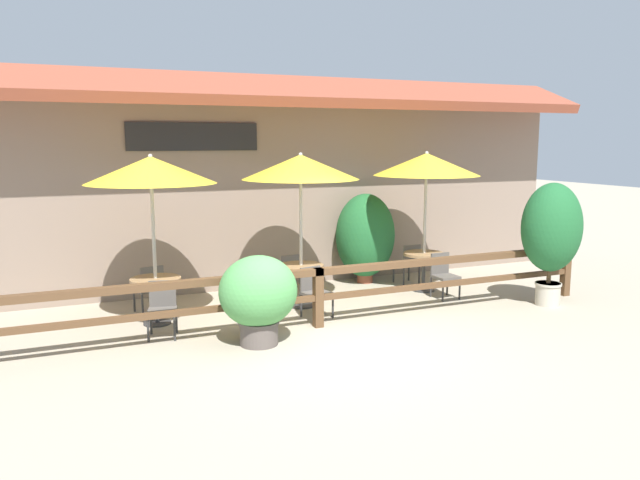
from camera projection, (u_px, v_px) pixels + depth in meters
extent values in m
plane|color=#9E937F|center=(347.00, 347.00, 8.96)|extent=(60.00, 60.00, 0.00)
cube|color=gray|center=(256.00, 197.00, 12.48)|extent=(14.00, 0.40, 3.60)
cube|color=brown|center=(263.00, 89.00, 11.66)|extent=(14.28, 1.48, 0.70)
cube|color=black|center=(194.00, 137.00, 11.59)|extent=(2.45, 0.04, 0.52)
cube|color=brown|center=(318.00, 272.00, 9.77)|extent=(10.40, 0.14, 0.11)
cube|color=brown|center=(318.00, 298.00, 9.84)|extent=(10.40, 0.10, 0.09)
cube|color=brown|center=(318.00, 298.00, 9.84)|extent=(0.14, 0.14, 0.95)
cube|color=brown|center=(566.00, 271.00, 11.85)|extent=(0.14, 0.14, 0.95)
cylinder|color=#B7B2A8|center=(154.00, 253.00, 9.89)|extent=(0.06, 0.06, 2.33)
cone|color=yellow|center=(151.00, 170.00, 9.69)|extent=(2.04, 2.04, 0.43)
sphere|color=#B2ADA3|center=(150.00, 156.00, 9.65)|extent=(0.07, 0.07, 0.07)
cylinder|color=olive|center=(155.00, 280.00, 9.96)|extent=(0.80, 0.80, 0.05)
cylinder|color=#333333|center=(156.00, 303.00, 10.02)|extent=(0.07, 0.07, 0.71)
cylinder|color=#333333|center=(157.00, 323.00, 10.08)|extent=(0.44, 0.44, 0.03)
cube|color=#514C47|center=(162.00, 311.00, 9.32)|extent=(0.51, 0.51, 0.05)
cube|color=#514C47|center=(163.00, 293.00, 9.47)|extent=(0.40, 0.13, 0.40)
cylinder|color=#2D2D2D|center=(148.00, 329.00, 9.14)|extent=(0.04, 0.04, 0.38)
cylinder|color=#2D2D2D|center=(175.00, 328.00, 9.19)|extent=(0.04, 0.04, 0.38)
cylinder|color=#2D2D2D|center=(151.00, 322.00, 9.51)|extent=(0.04, 0.04, 0.38)
cylinder|color=#2D2D2D|center=(176.00, 321.00, 9.57)|extent=(0.04, 0.04, 0.38)
cube|color=#514C47|center=(148.00, 289.00, 10.69)|extent=(0.51, 0.51, 0.05)
cube|color=#514C47|center=(152.00, 278.00, 10.51)|extent=(0.40, 0.13, 0.40)
cylinder|color=#2D2D2D|center=(155.00, 298.00, 10.99)|extent=(0.04, 0.04, 0.38)
cylinder|color=#2D2D2D|center=(134.00, 301.00, 10.76)|extent=(0.04, 0.04, 0.38)
cylinder|color=#2D2D2D|center=(164.00, 302.00, 10.69)|extent=(0.04, 0.04, 0.38)
cylinder|color=#2D2D2D|center=(143.00, 305.00, 10.46)|extent=(0.04, 0.04, 0.38)
cylinder|color=#B7B2A8|center=(301.00, 242.00, 10.95)|extent=(0.06, 0.06, 2.33)
cone|color=yellow|center=(301.00, 167.00, 10.74)|extent=(2.04, 2.04, 0.43)
sphere|color=#B2ADA3|center=(300.00, 155.00, 10.71)|extent=(0.07, 0.07, 0.07)
cylinder|color=olive|center=(301.00, 266.00, 11.02)|extent=(0.80, 0.80, 0.05)
cylinder|color=#333333|center=(301.00, 287.00, 11.08)|extent=(0.07, 0.07, 0.71)
cylinder|color=#333333|center=(301.00, 305.00, 11.14)|extent=(0.44, 0.44, 0.03)
cube|color=#514C47|center=(317.00, 294.00, 10.38)|extent=(0.50, 0.50, 0.05)
cube|color=#514C47|center=(310.00, 278.00, 10.50)|extent=(0.40, 0.12, 0.40)
cylinder|color=#2D2D2D|center=(314.00, 311.00, 10.15)|extent=(0.04, 0.04, 0.38)
cylinder|color=#2D2D2D|center=(333.00, 307.00, 10.37)|extent=(0.04, 0.04, 0.38)
cylinder|color=#2D2D2D|center=(301.00, 306.00, 10.45)|extent=(0.04, 0.04, 0.38)
cylinder|color=#2D2D2D|center=(319.00, 302.00, 10.68)|extent=(0.04, 0.04, 0.38)
cube|color=#514C47|center=(288.00, 275.00, 11.77)|extent=(0.43, 0.43, 0.05)
cube|color=#514C47|center=(291.00, 266.00, 11.56)|extent=(0.40, 0.05, 0.40)
cylinder|color=#2D2D2D|center=(293.00, 284.00, 12.05)|extent=(0.04, 0.04, 0.38)
cylinder|color=#2D2D2D|center=(275.00, 286.00, 11.89)|extent=(0.04, 0.04, 0.38)
cylinder|color=#2D2D2D|center=(301.00, 288.00, 11.71)|extent=(0.04, 0.04, 0.38)
cylinder|color=#2D2D2D|center=(282.00, 290.00, 11.55)|extent=(0.04, 0.04, 0.38)
cylinder|color=#B7B2A8|center=(425.00, 232.00, 12.13)|extent=(0.06, 0.06, 2.33)
cone|color=yellow|center=(426.00, 164.00, 11.92)|extent=(2.04, 2.04, 0.43)
sphere|color=#B2ADA3|center=(427.00, 153.00, 11.88)|extent=(0.07, 0.07, 0.07)
cylinder|color=olive|center=(424.00, 254.00, 12.20)|extent=(0.80, 0.80, 0.05)
cylinder|color=#333333|center=(424.00, 273.00, 12.26)|extent=(0.07, 0.07, 0.71)
cylinder|color=#333333|center=(423.00, 290.00, 12.31)|extent=(0.44, 0.44, 0.03)
cube|color=#514C47|center=(445.00, 277.00, 11.65)|extent=(0.43, 0.43, 0.05)
cube|color=#514C47|center=(440.00, 263.00, 11.79)|extent=(0.40, 0.05, 0.40)
cylinder|color=#2D2D2D|center=(443.00, 291.00, 11.44)|extent=(0.04, 0.04, 0.38)
cylinder|color=#2D2D2D|center=(460.00, 289.00, 11.60)|extent=(0.04, 0.04, 0.38)
cylinder|color=#2D2D2D|center=(431.00, 287.00, 11.78)|extent=(0.04, 0.04, 0.38)
cylinder|color=#2D2D2D|center=(447.00, 285.00, 11.94)|extent=(0.04, 0.04, 0.38)
cube|color=#514C47|center=(407.00, 264.00, 12.87)|extent=(0.44, 0.44, 0.05)
cube|color=#514C47|center=(412.00, 255.00, 12.66)|extent=(0.40, 0.05, 0.40)
cylinder|color=#2D2D2D|center=(409.00, 272.00, 13.15)|extent=(0.04, 0.04, 0.38)
cylinder|color=#2D2D2D|center=(394.00, 273.00, 12.99)|extent=(0.04, 0.04, 0.38)
cylinder|color=#2D2D2D|center=(419.00, 275.00, 12.82)|extent=(0.04, 0.04, 0.38)
cylinder|color=#2D2D2D|center=(404.00, 277.00, 12.65)|extent=(0.04, 0.04, 0.38)
cylinder|color=#B7AD99|center=(548.00, 294.00, 11.21)|extent=(0.43, 0.43, 0.40)
cylinder|color=#B7AD99|center=(548.00, 284.00, 11.19)|extent=(0.47, 0.47, 0.04)
cylinder|color=brown|center=(549.00, 270.00, 11.14)|extent=(0.08, 0.08, 0.48)
ellipsoid|color=#1E5B2D|center=(552.00, 227.00, 11.02)|extent=(1.10, 0.99, 1.58)
cylinder|color=#564C47|center=(259.00, 333.00, 9.04)|extent=(0.56, 0.56, 0.35)
cylinder|color=#564C47|center=(259.00, 322.00, 9.02)|extent=(0.60, 0.60, 0.04)
ellipsoid|color=#4C934C|center=(258.00, 291.00, 8.94)|extent=(1.14, 1.03, 1.04)
cylinder|color=brown|center=(365.00, 276.00, 13.00)|extent=(0.32, 0.32, 0.26)
cylinder|color=brown|center=(365.00, 271.00, 12.98)|extent=(0.35, 0.35, 0.04)
ellipsoid|color=#1E5B2D|center=(365.00, 235.00, 12.86)|extent=(1.25, 1.12, 1.73)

